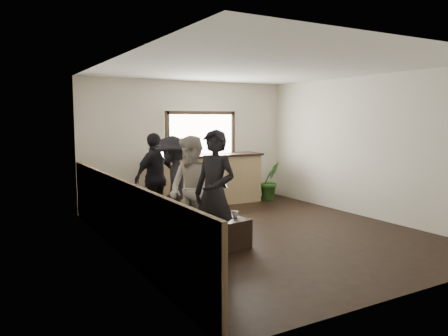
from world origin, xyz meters
TOP-DOWN VIEW (x-y plane):
  - ground at (0.00, 0.00)m, footprint 5.00×6.00m
  - room_shell at (-0.74, 0.00)m, footprint 5.01×6.01m
  - bar_counter at (0.30, 2.70)m, footprint 2.70×0.68m
  - sofa at (-1.79, 0.06)m, footprint 1.06×2.22m
  - coffee_table at (-0.99, -0.20)m, footprint 0.67×1.05m
  - cup_a at (-1.10, 0.01)m, footprint 0.17×0.17m
  - cup_b at (-0.80, -0.37)m, footprint 0.12×0.12m
  - potted_plant at (1.90, 2.44)m, footprint 0.54×0.45m
  - person_a at (-1.34, -0.71)m, footprint 0.67×0.78m
  - person_b at (-1.34, 0.03)m, footprint 0.84×0.96m
  - person_c at (-1.27, 0.96)m, footprint 1.04×1.24m
  - person_d at (-1.30, 1.70)m, footprint 1.08×0.76m

SIDE VIEW (x-z plane):
  - ground at x=0.00m, z-range -0.01..0.01m
  - coffee_table at x=-0.99m, z-range 0.00..0.44m
  - sofa at x=-1.79m, z-range 0.00..0.63m
  - potted_plant at x=1.90m, z-range 0.00..0.92m
  - cup_b at x=-0.80m, z-range 0.44..0.53m
  - cup_a at x=-1.10m, z-range 0.44..0.54m
  - bar_counter at x=0.30m, z-range -0.42..1.71m
  - person_c at x=-1.27m, z-range 0.00..1.66m
  - person_d at x=-1.30m, z-range 0.00..1.69m
  - person_b at x=-1.34m, z-range 0.00..1.70m
  - person_a at x=-1.34m, z-range 0.00..1.81m
  - room_shell at x=-0.74m, z-range 0.07..2.87m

